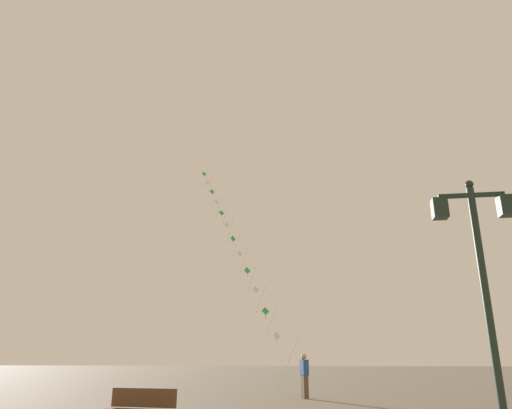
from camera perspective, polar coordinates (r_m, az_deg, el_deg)
name	(u,v)px	position (r m, az deg, el deg)	size (l,w,h in m)	color
ground_plane	(363,397)	(21.33, 12.88, -21.86)	(160.00, 160.00, 0.00)	#756B5B
twin_lantern_lamp_post	(480,255)	(9.86, 25.52, -5.54)	(1.52, 0.28, 4.89)	#1E2D23
kite_train	(234,240)	(30.73, -2.74, -4.34)	(8.96, 15.82, 16.90)	brown
kite_flyer	(304,375)	(20.24, 5.88, -19.84)	(0.43, 0.61, 1.71)	brown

